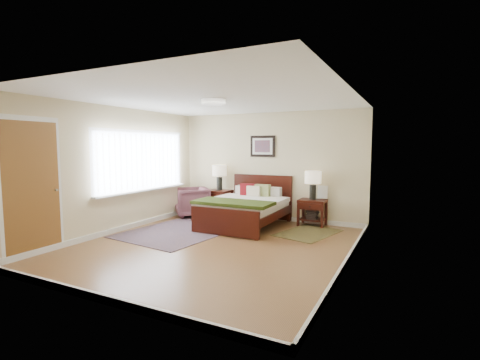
# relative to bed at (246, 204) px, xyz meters

# --- Properties ---
(floor) EXTENTS (5.00, 5.00, 0.00)m
(floor) POSITION_rel_bed_xyz_m (0.15, -1.56, -0.48)
(floor) COLOR brown
(floor) RESTS_ON ground
(back_wall) EXTENTS (4.50, 0.04, 2.50)m
(back_wall) POSITION_rel_bed_xyz_m (0.15, 0.94, 0.77)
(back_wall) COLOR beige
(back_wall) RESTS_ON ground
(front_wall) EXTENTS (4.50, 0.04, 2.50)m
(front_wall) POSITION_rel_bed_xyz_m (0.15, -4.06, 0.77)
(front_wall) COLOR beige
(front_wall) RESTS_ON ground
(left_wall) EXTENTS (0.04, 5.00, 2.50)m
(left_wall) POSITION_rel_bed_xyz_m (-2.10, -1.56, 0.77)
(left_wall) COLOR beige
(left_wall) RESTS_ON ground
(right_wall) EXTENTS (0.04, 5.00, 2.50)m
(right_wall) POSITION_rel_bed_xyz_m (2.40, -1.56, 0.77)
(right_wall) COLOR beige
(right_wall) RESTS_ON ground
(ceiling) EXTENTS (4.50, 5.00, 0.02)m
(ceiling) POSITION_rel_bed_xyz_m (0.15, -1.56, 2.02)
(ceiling) COLOR white
(ceiling) RESTS_ON back_wall
(window) EXTENTS (0.11, 2.72, 1.32)m
(window) POSITION_rel_bed_xyz_m (-2.05, -0.86, 0.90)
(window) COLOR silver
(window) RESTS_ON left_wall
(door) EXTENTS (0.06, 1.00, 2.18)m
(door) POSITION_rel_bed_xyz_m (-2.08, -3.31, 0.60)
(door) COLOR silver
(door) RESTS_ON ground
(ceil_fixture) EXTENTS (0.44, 0.44, 0.08)m
(ceil_fixture) POSITION_rel_bed_xyz_m (0.15, -1.56, 1.99)
(ceil_fixture) COLOR white
(ceil_fixture) RESTS_ON ceiling
(bed) EXTENTS (1.59, 1.91, 1.03)m
(bed) POSITION_rel_bed_xyz_m (0.00, 0.00, 0.00)
(bed) COLOR #330F07
(bed) RESTS_ON ground
(wall_art) EXTENTS (0.62, 0.05, 0.50)m
(wall_art) POSITION_rel_bed_xyz_m (0.00, 0.91, 1.24)
(wall_art) COLOR black
(wall_art) RESTS_ON back_wall
(nightstand_left) EXTENTS (0.54, 0.49, 0.65)m
(nightstand_left) POSITION_rel_bed_xyz_m (-1.06, 0.69, 0.04)
(nightstand_left) COLOR #330F07
(nightstand_left) RESTS_ON ground
(nightstand_right) EXTENTS (0.58, 0.43, 0.57)m
(nightstand_right) POSITION_rel_bed_xyz_m (1.26, 0.70, -0.13)
(nightstand_right) COLOR #330F07
(nightstand_right) RESTS_ON ground
(lamp_left) EXTENTS (0.35, 0.35, 0.61)m
(lamp_left) POSITION_rel_bed_xyz_m (-1.06, 0.71, 0.60)
(lamp_left) COLOR black
(lamp_left) RESTS_ON nightstand_left
(lamp_right) EXTENTS (0.35, 0.35, 0.61)m
(lamp_right) POSITION_rel_bed_xyz_m (1.26, 0.71, 0.53)
(lamp_right) COLOR black
(lamp_right) RESTS_ON nightstand_right
(armchair) EXTENTS (1.10, 1.10, 0.72)m
(armchair) POSITION_rel_bed_xyz_m (-1.65, 0.37, -0.12)
(armchair) COLOR brown
(armchair) RESTS_ON ground
(rug_persian) EXTENTS (2.04, 2.68, 0.01)m
(rug_persian) POSITION_rel_bed_xyz_m (-0.98, -0.92, -0.47)
(rug_persian) COLOR #0B1338
(rug_persian) RESTS_ON ground
(rug_navy) EXTENTS (1.20, 1.51, 0.01)m
(rug_navy) POSITION_rel_bed_xyz_m (1.37, 0.01, -0.47)
(rug_navy) COLOR black
(rug_navy) RESTS_ON ground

